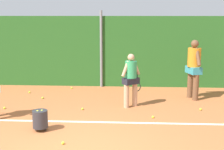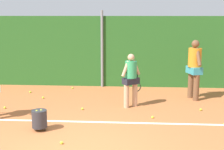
# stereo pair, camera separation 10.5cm
# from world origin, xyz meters

# --- Properties ---
(ground_plane) EXTENTS (26.76, 26.76, 0.00)m
(ground_plane) POSITION_xyz_m (0.00, 1.82, 0.00)
(ground_plane) COLOR #B76638
(hedge_fence_backdrop) EXTENTS (17.39, 0.25, 2.66)m
(hedge_fence_backdrop) POSITION_xyz_m (0.00, 6.21, 1.33)
(hedge_fence_backdrop) COLOR #286023
(hedge_fence_backdrop) RESTS_ON ground_plane
(fence_post_center) EXTENTS (0.10, 0.10, 2.87)m
(fence_post_center) POSITION_xyz_m (0.00, 6.03, 1.43)
(fence_post_center) COLOR gray
(fence_post_center) RESTS_ON ground_plane
(court_baseline_paint) EXTENTS (12.71, 0.10, 0.01)m
(court_baseline_paint) POSITION_xyz_m (0.00, 1.93, 0.00)
(court_baseline_paint) COLOR white
(court_baseline_paint) RESTS_ON ground_plane
(player_midcourt) EXTENTS (0.59, 0.55, 1.60)m
(player_midcourt) POSITION_xyz_m (1.12, 3.39, 0.89)
(player_midcourt) COLOR tan
(player_midcourt) RESTS_ON ground_plane
(player_backcourt_far) EXTENTS (0.48, 0.78, 1.93)m
(player_backcourt_far) POSITION_xyz_m (3.14, 4.42, 1.08)
(player_backcourt_far) COLOR brown
(player_backcourt_far) RESTS_ON ground_plane
(ball_hopper) EXTENTS (0.36, 0.36, 0.51)m
(ball_hopper) POSITION_xyz_m (-1.03, 1.24, 0.29)
(ball_hopper) COLOR #2D2D33
(ball_hopper) RESTS_ON ground_plane
(tennis_ball_0) EXTENTS (0.07, 0.07, 0.07)m
(tennis_ball_0) POSITION_xyz_m (-2.44, 4.86, 0.03)
(tennis_ball_0) COLOR #CCDB33
(tennis_ball_0) RESTS_ON ground_plane
(tennis_ball_1) EXTENTS (0.07, 0.07, 0.07)m
(tennis_ball_1) POSITION_xyz_m (1.72, 2.33, 0.03)
(tennis_ball_1) COLOR #CCDB33
(tennis_ball_1) RESTS_ON ground_plane
(tennis_ball_3) EXTENTS (0.07, 0.07, 0.07)m
(tennis_ball_3) POSITION_xyz_m (-0.28, 2.96, 0.03)
(tennis_ball_3) COLOR #CCDB33
(tennis_ball_3) RESTS_ON ground_plane
(tennis_ball_5) EXTENTS (0.07, 0.07, 0.07)m
(tennis_ball_5) POSITION_xyz_m (-2.57, 2.93, 0.03)
(tennis_ball_5) COLOR #CCDB33
(tennis_ball_5) RESTS_ON ground_plane
(tennis_ball_7) EXTENTS (0.07, 0.07, 0.07)m
(tennis_ball_7) POSITION_xyz_m (-1.07, 5.60, 0.03)
(tennis_ball_7) COLOR #CCDB33
(tennis_ball_7) RESTS_ON ground_plane
(tennis_ball_8) EXTENTS (0.07, 0.07, 0.07)m
(tennis_ball_8) POSITION_xyz_m (3.14, 3.12, 0.03)
(tennis_ball_8) COLOR #CCDB33
(tennis_ball_8) RESTS_ON ground_plane
(tennis_ball_10) EXTENTS (0.07, 0.07, 0.07)m
(tennis_ball_10) POSITION_xyz_m (-1.77, 4.13, 0.03)
(tennis_ball_10) COLOR #CCDB33
(tennis_ball_10) RESTS_ON ground_plane
(tennis_ball_11) EXTENTS (0.07, 0.07, 0.07)m
(tennis_ball_11) POSITION_xyz_m (-0.32, 0.46, 0.03)
(tennis_ball_11) COLOR #CCDB33
(tennis_ball_11) RESTS_ON ground_plane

